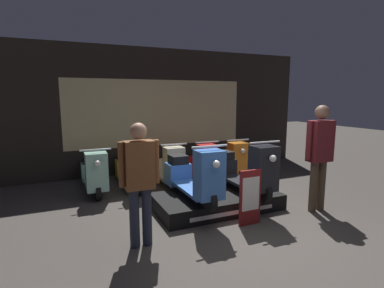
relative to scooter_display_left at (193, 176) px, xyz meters
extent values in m
plane|color=#423D38|center=(0.40, -0.87, -0.67)|extent=(30.00, 30.00, 0.00)
cube|color=#28231E|center=(0.40, 3.13, 0.93)|extent=(8.55, 0.08, 3.20)
cube|color=beige|center=(0.40, 3.09, 0.88)|extent=(4.70, 0.01, 1.70)
cube|color=black|center=(0.49, 0.05, -0.53)|extent=(2.18, 1.10, 0.27)
cube|color=silver|center=(0.49, -0.50, -0.54)|extent=(1.53, 0.01, 0.07)
cylinder|color=black|center=(0.00, -0.62, -0.22)|extent=(0.09, 0.35, 0.35)
cylinder|color=black|center=(0.00, 0.72, -0.22)|extent=(0.09, 0.35, 0.35)
cube|color=#386BBC|center=(0.00, 0.05, -0.23)|extent=(0.38, 1.24, 0.05)
cube|color=#386BBC|center=(0.00, -0.60, 0.16)|extent=(0.40, 0.32, 0.73)
cube|color=#386BBC|center=(0.00, 0.69, -0.13)|extent=(0.42, 0.37, 0.40)
cube|color=black|center=(0.00, 0.69, 0.15)|extent=(0.30, 0.33, 0.16)
cylinder|color=silver|center=(0.00, -0.60, 0.59)|extent=(0.57, 0.03, 0.03)
sphere|color=white|center=(0.00, -0.81, 0.37)|extent=(0.11, 0.11, 0.11)
cylinder|color=black|center=(0.98, -0.62, -0.22)|extent=(0.09, 0.35, 0.35)
cylinder|color=black|center=(0.98, 0.72, -0.22)|extent=(0.09, 0.35, 0.35)
cube|color=black|center=(0.98, 0.05, -0.23)|extent=(0.38, 1.24, 0.05)
cube|color=black|center=(0.98, -0.60, 0.16)|extent=(0.40, 0.32, 0.73)
cube|color=black|center=(0.98, 0.69, -0.13)|extent=(0.42, 0.37, 0.40)
cube|color=black|center=(0.98, 0.69, 0.15)|extent=(0.30, 0.33, 0.16)
cylinder|color=silver|center=(0.98, -0.60, 0.59)|extent=(0.57, 0.03, 0.03)
sphere|color=white|center=(0.98, -0.81, 0.37)|extent=(0.11, 0.11, 0.11)
cylinder|color=black|center=(-1.40, 1.33, -0.49)|extent=(0.09, 0.35, 0.35)
cylinder|color=black|center=(-1.40, 2.68, -0.49)|extent=(0.09, 0.35, 0.35)
cube|color=#8EC6AD|center=(-1.40, 2.01, -0.50)|extent=(0.38, 1.24, 0.05)
cube|color=#8EC6AD|center=(-1.40, 1.36, -0.11)|extent=(0.40, 0.32, 0.73)
cube|color=#8EC6AD|center=(-1.40, 2.65, -0.40)|extent=(0.42, 0.37, 0.40)
cube|color=black|center=(-1.40, 2.64, -0.12)|extent=(0.30, 0.33, 0.16)
cylinder|color=silver|center=(-1.40, 1.35, 0.32)|extent=(0.57, 0.03, 0.03)
sphere|color=white|center=(-1.40, 1.14, 0.10)|extent=(0.11, 0.11, 0.11)
cylinder|color=black|center=(-0.62, 1.33, -0.49)|extent=(0.09, 0.35, 0.35)
cylinder|color=black|center=(-0.62, 2.68, -0.49)|extent=(0.09, 0.35, 0.35)
cube|color=yellow|center=(-0.62, 2.01, -0.50)|extent=(0.38, 1.24, 0.05)
cube|color=yellow|center=(-0.62, 1.36, -0.11)|extent=(0.40, 0.32, 0.73)
cube|color=yellow|center=(-0.62, 2.65, -0.40)|extent=(0.42, 0.37, 0.40)
cube|color=black|center=(-0.62, 2.64, -0.12)|extent=(0.30, 0.33, 0.16)
cylinder|color=silver|center=(-0.62, 1.35, 0.32)|extent=(0.57, 0.03, 0.03)
sphere|color=white|center=(-0.62, 1.14, 0.10)|extent=(0.11, 0.11, 0.11)
cylinder|color=black|center=(0.17, 1.33, -0.49)|extent=(0.09, 0.35, 0.35)
cylinder|color=black|center=(0.17, 2.68, -0.49)|extent=(0.09, 0.35, 0.35)
cube|color=beige|center=(0.17, 2.01, -0.50)|extent=(0.38, 1.24, 0.05)
cube|color=beige|center=(0.17, 1.36, -0.11)|extent=(0.40, 0.32, 0.73)
cube|color=beige|center=(0.17, 2.65, -0.40)|extent=(0.42, 0.37, 0.40)
cube|color=black|center=(0.17, 2.64, -0.12)|extent=(0.30, 0.33, 0.16)
cylinder|color=silver|center=(0.17, 1.35, 0.32)|extent=(0.57, 0.03, 0.03)
sphere|color=white|center=(0.17, 1.14, 0.10)|extent=(0.11, 0.11, 0.11)
cylinder|color=black|center=(0.95, 1.33, -0.49)|extent=(0.09, 0.35, 0.35)
cylinder|color=black|center=(0.95, 2.68, -0.49)|extent=(0.09, 0.35, 0.35)
cube|color=red|center=(0.95, 2.01, -0.50)|extent=(0.38, 1.24, 0.05)
cube|color=red|center=(0.95, 1.36, -0.11)|extent=(0.40, 0.32, 0.73)
cube|color=red|center=(0.95, 2.65, -0.40)|extent=(0.42, 0.37, 0.40)
cube|color=black|center=(0.95, 2.64, -0.12)|extent=(0.30, 0.33, 0.16)
cylinder|color=silver|center=(0.95, 1.35, 0.32)|extent=(0.57, 0.03, 0.03)
sphere|color=white|center=(0.95, 1.14, 0.10)|extent=(0.11, 0.11, 0.11)
cylinder|color=black|center=(1.73, 1.33, -0.49)|extent=(0.09, 0.35, 0.35)
cylinder|color=black|center=(1.73, 2.68, -0.49)|extent=(0.09, 0.35, 0.35)
cube|color=orange|center=(1.73, 2.01, -0.50)|extent=(0.38, 1.24, 0.05)
cube|color=orange|center=(1.73, 1.36, -0.11)|extent=(0.40, 0.32, 0.73)
cube|color=orange|center=(1.73, 2.65, -0.40)|extent=(0.42, 0.37, 0.40)
cube|color=black|center=(1.73, 2.64, -0.12)|extent=(0.30, 0.33, 0.16)
cylinder|color=silver|center=(1.73, 1.35, 0.32)|extent=(0.57, 0.03, 0.03)
sphere|color=white|center=(1.73, 1.14, 0.10)|extent=(0.11, 0.11, 0.11)
cylinder|color=#232838|center=(-1.16, -0.73, -0.27)|extent=(0.13, 0.13, 0.79)
cylinder|color=#232838|center=(-0.99, -0.73, -0.27)|extent=(0.13, 0.13, 0.79)
cube|color=brown|center=(-1.08, -0.73, 0.44)|extent=(0.37, 0.21, 0.63)
cylinder|color=brown|center=(-1.30, -0.73, 0.46)|extent=(0.08, 0.08, 0.58)
cylinder|color=brown|center=(-0.85, -0.73, 0.46)|extent=(0.08, 0.08, 0.58)
sphere|color=#A87A5B|center=(-1.08, -0.73, 0.88)|extent=(0.21, 0.21, 0.21)
cylinder|color=#473828|center=(1.94, -0.73, -0.23)|extent=(0.13, 0.13, 0.88)
cylinder|color=#473828|center=(2.13, -0.73, -0.23)|extent=(0.13, 0.13, 0.88)
cube|color=#5B191E|center=(2.04, -0.73, 0.56)|extent=(0.41, 0.23, 0.70)
cylinder|color=#5B191E|center=(1.79, -0.73, 0.59)|extent=(0.08, 0.08, 0.64)
cylinder|color=#5B191E|center=(2.28, -0.73, 0.59)|extent=(0.08, 0.08, 0.64)
sphere|color=brown|center=(2.04, -0.73, 1.05)|extent=(0.24, 0.24, 0.24)
cube|color=maroon|center=(0.63, -0.75, -0.23)|extent=(0.37, 0.04, 0.87)
cube|color=white|center=(0.63, -0.77, -0.16)|extent=(0.30, 0.01, 0.52)
camera|label=1|loc=(-1.96, -4.43, 1.31)|focal=28.00mm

